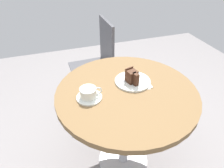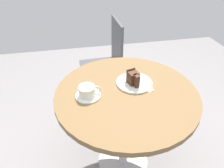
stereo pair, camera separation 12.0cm
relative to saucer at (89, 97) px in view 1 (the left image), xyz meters
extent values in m
cube|color=gray|center=(0.23, 0.00, -0.73)|extent=(4.40, 4.40, 0.01)
cylinder|color=brown|center=(0.23, 0.00, -0.02)|extent=(0.87, 0.87, 0.03)
cylinder|color=silver|center=(0.23, 0.00, -0.37)|extent=(0.07, 0.07, 0.67)
cylinder|color=silver|center=(0.23, 0.00, -0.72)|extent=(0.39, 0.39, 0.02)
cylinder|color=silver|center=(0.00, 0.00, 0.00)|extent=(0.15, 0.15, 0.01)
cylinder|color=silver|center=(0.00, 0.00, 0.03)|extent=(0.10, 0.10, 0.06)
cylinder|color=#D6B789|center=(0.00, 0.00, 0.06)|extent=(0.09, 0.09, 0.00)
torus|color=silver|center=(0.05, 0.00, 0.03)|extent=(0.05, 0.01, 0.05)
cube|color=silver|center=(0.01, 0.04, 0.01)|extent=(0.08, 0.03, 0.00)
ellipsoid|color=silver|center=(0.06, 0.02, 0.01)|extent=(0.02, 0.02, 0.00)
cylinder|color=silver|center=(0.30, 0.07, 0.00)|extent=(0.23, 0.23, 0.01)
cube|color=#422619|center=(0.29, 0.06, 0.02)|extent=(0.07, 0.07, 0.03)
cube|color=#422619|center=(0.30, 0.02, 0.02)|extent=(0.04, 0.05, 0.03)
cube|color=#422314|center=(0.29, 0.06, 0.04)|extent=(0.07, 0.07, 0.01)
cube|color=#422314|center=(0.30, 0.02, 0.04)|extent=(0.04, 0.05, 0.01)
cube|color=#422619|center=(0.29, 0.06, 0.06)|extent=(0.07, 0.07, 0.03)
cube|color=#422619|center=(0.30, 0.02, 0.06)|extent=(0.04, 0.05, 0.03)
cube|color=#422314|center=(0.29, 0.06, 0.08)|extent=(0.07, 0.07, 0.01)
cube|color=#422314|center=(0.30, 0.02, 0.08)|extent=(0.04, 0.05, 0.01)
cube|color=#422314|center=(0.28, 0.08, 0.05)|extent=(0.06, 0.02, 0.09)
cube|color=silver|center=(0.28, 0.10, 0.01)|extent=(0.09, 0.07, 0.00)
cube|color=silver|center=(0.33, 0.14, 0.01)|extent=(0.04, 0.04, 0.00)
cube|color=silver|center=(0.33, 0.03, 0.00)|extent=(0.15, 0.15, 0.00)
cube|color=silver|center=(0.34, 0.03, 0.00)|extent=(0.12, 0.12, 0.00)
cylinder|color=#4C4C51|center=(0.01, 0.95, -0.52)|extent=(0.02, 0.02, 0.41)
cylinder|color=#4C4C51|center=(0.02, 0.63, -0.52)|extent=(0.02, 0.02, 0.41)
cylinder|color=#4C4C51|center=(0.33, 0.96, -0.52)|extent=(0.02, 0.02, 0.41)
cylinder|color=#4C4C51|center=(0.34, 0.64, -0.52)|extent=(0.02, 0.02, 0.41)
cube|color=#4C4C51|center=(0.18, 0.80, -0.31)|extent=(0.39, 0.39, 0.02)
cube|color=#4C4C51|center=(0.35, 0.80, -0.07)|extent=(0.03, 0.36, 0.46)
camera|label=1|loc=(-0.15, -0.89, 0.74)|focal=32.00mm
camera|label=2|loc=(-0.04, -0.92, 0.74)|focal=32.00mm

